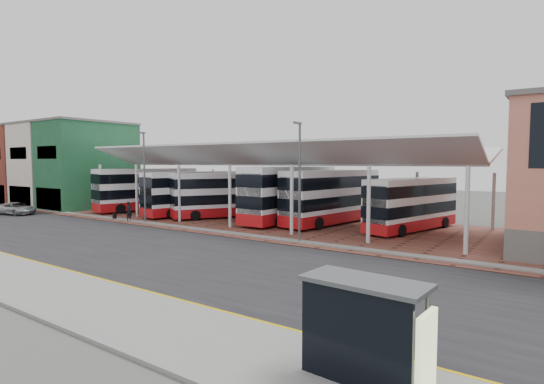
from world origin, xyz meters
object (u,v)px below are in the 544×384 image
(bus_1, at_px, (193,193))
(silver_car, at_px, (15,208))
(pedestrian, at_px, (129,211))
(bus_3, at_px, (290,194))
(bus_shelter, at_px, (370,323))
(bus_5, at_px, (412,205))
(bus_0, at_px, (147,190))
(bus_4, at_px, (332,197))
(bus_2, at_px, (225,195))

(bus_1, relative_size, silver_car, 2.43)
(pedestrian, bearing_deg, bus_1, -20.90)
(bus_3, distance_m, bus_shelter, 28.85)
(bus_5, bearing_deg, pedestrian, -142.98)
(bus_0, distance_m, bus_3, 17.97)
(bus_1, xyz_separation_m, silver_car, (-15.44, -10.20, -1.60))
(bus_shelter, bearing_deg, bus_3, 129.73)
(bus_3, bearing_deg, bus_4, 12.16)
(bus_3, xyz_separation_m, bus_5, (10.73, 0.90, -0.42))
(bus_1, distance_m, bus_3, 10.90)
(bus_0, relative_size, bus_shelter, 3.69)
(silver_car, relative_size, pedestrian, 2.49)
(bus_2, bearing_deg, bus_1, -145.07)
(bus_3, relative_size, pedestrian, 6.69)
(bus_1, xyz_separation_m, bus_5, (21.50, 2.59, -0.15))
(bus_1, relative_size, pedestrian, 6.05)
(bus_1, height_order, bus_2, bus_1)
(pedestrian, distance_m, bus_shelter, 32.45)
(bus_2, xyz_separation_m, pedestrian, (-5.27, -7.22, -1.25))
(bus_4, height_order, pedestrian, bus_4)
(bus_1, distance_m, bus_4, 14.83)
(bus_3, distance_m, bus_5, 10.77)
(bus_shelter, bearing_deg, bus_5, 108.14)
(bus_2, bearing_deg, pedestrian, -96.16)
(bus_3, bearing_deg, pedestrian, -143.00)
(bus_2, relative_size, bus_4, 0.89)
(bus_1, xyz_separation_m, pedestrian, (-1.14, -6.86, -1.28))
(bus_4, relative_size, bus_shelter, 3.69)
(bus_2, xyz_separation_m, bus_5, (17.37, 2.23, -0.11))
(bus_5, xyz_separation_m, silver_car, (-36.94, -12.79, -1.46))
(bus_0, distance_m, bus_shelter, 41.00)
(silver_car, distance_m, bus_shelter, 44.68)
(bus_1, bearing_deg, bus_5, 16.04)
(silver_car, bearing_deg, bus_shelter, -116.94)
(bus_2, bearing_deg, bus_3, 41.28)
(bus_1, distance_m, bus_shelter, 35.18)
(bus_4, bearing_deg, pedestrian, -140.76)
(bus_3, relative_size, bus_5, 1.18)
(pedestrian, bearing_deg, bus_3, -65.79)
(bus_4, distance_m, bus_5, 6.87)
(bus_5, distance_m, pedestrian, 24.56)
(bus_3, height_order, bus_5, bus_3)
(bus_1, bearing_deg, silver_car, -137.38)
(bus_0, relative_size, bus_1, 1.06)
(bus_3, distance_m, pedestrian, 14.74)
(bus_0, height_order, silver_car, bus_0)
(bus_2, relative_size, pedestrian, 5.70)
(bus_shelter, bearing_deg, bus_1, 145.74)
(bus_0, xyz_separation_m, bus_shelter, (34.86, -21.58, -0.71))
(bus_4, relative_size, bus_5, 1.14)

